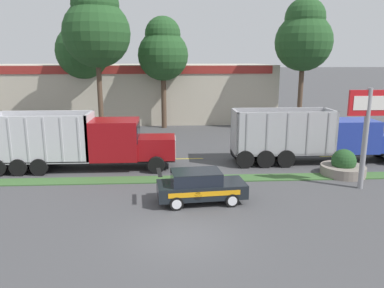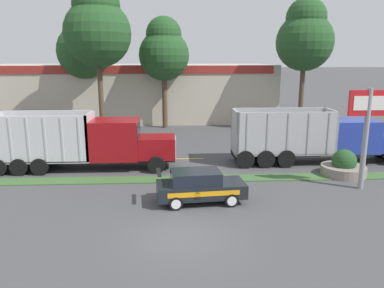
% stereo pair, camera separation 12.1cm
% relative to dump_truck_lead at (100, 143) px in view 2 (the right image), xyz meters
% --- Properties ---
extents(ground_plane, '(600.00, 600.00, 0.00)m').
position_rel_dump_truck_lead_xyz_m(ground_plane, '(4.91, -9.75, -1.64)').
color(ground_plane, '#474749').
extents(grass_verge, '(120.00, 1.24, 0.06)m').
position_rel_dump_truck_lead_xyz_m(grass_verge, '(4.91, -2.58, -1.61)').
color(grass_verge, '#3D6633').
rests_on(grass_verge, ground_plane).
extents(centre_line_2, '(2.40, 0.14, 0.01)m').
position_rel_dump_truck_lead_xyz_m(centre_line_2, '(-5.24, 2.04, -1.64)').
color(centre_line_2, yellow).
rests_on(centre_line_2, ground_plane).
extents(centre_line_3, '(2.40, 0.14, 0.01)m').
position_rel_dump_truck_lead_xyz_m(centre_line_3, '(0.16, 2.04, -1.64)').
color(centre_line_3, yellow).
rests_on(centre_line_3, ground_plane).
extents(centre_line_4, '(2.40, 0.14, 0.01)m').
position_rel_dump_truck_lead_xyz_m(centre_line_4, '(5.56, 2.04, -1.64)').
color(centre_line_4, yellow).
rests_on(centre_line_4, ground_plane).
extents(centre_line_5, '(2.40, 0.14, 0.01)m').
position_rel_dump_truck_lead_xyz_m(centre_line_5, '(10.96, 2.04, -1.64)').
color(centre_line_5, yellow).
rests_on(centre_line_5, ground_plane).
extents(centre_line_6, '(2.40, 0.14, 0.01)m').
position_rel_dump_truck_lead_xyz_m(centre_line_6, '(16.36, 2.04, -1.64)').
color(centre_line_6, yellow).
rests_on(centre_line_6, ground_plane).
extents(dump_truck_lead, '(11.26, 2.83, 3.59)m').
position_rel_dump_truck_lead_xyz_m(dump_truck_lead, '(0.00, 0.00, 0.00)').
color(dump_truck_lead, black).
rests_on(dump_truck_lead, ground_plane).
extents(dump_truck_mid, '(11.92, 2.58, 3.60)m').
position_rel_dump_truck_lead_xyz_m(dump_truck_mid, '(15.26, 0.67, -0.05)').
color(dump_truck_mid, black).
rests_on(dump_truck_mid, ground_plane).
extents(rally_car, '(4.42, 2.19, 1.63)m').
position_rel_dump_truck_lead_xyz_m(rally_car, '(5.87, -6.12, -0.82)').
color(rally_car, black).
rests_on(rally_car, ground_plane).
extents(store_sign_post, '(2.12, 0.28, 5.40)m').
position_rel_dump_truck_lead_xyz_m(store_sign_post, '(14.72, -4.63, 2.09)').
color(store_sign_post, gray).
rests_on(store_sign_post, ground_plane).
extents(stone_planter, '(2.62, 2.62, 1.60)m').
position_rel_dump_truck_lead_xyz_m(stone_planter, '(14.84, -2.28, -1.10)').
color(stone_planter, gray).
rests_on(stone_planter, ground_plane).
extents(traffic_cone, '(0.46, 0.46, 0.68)m').
position_rel_dump_truck_lead_xyz_m(traffic_cone, '(6.39, -4.33, -1.31)').
color(traffic_cone, black).
rests_on(traffic_cone, ground_plane).
extents(store_building_backdrop, '(32.54, 12.10, 6.22)m').
position_rel_dump_truck_lead_xyz_m(store_building_backdrop, '(-0.38, 21.42, 1.47)').
color(store_building_backdrop, '#BCB29E').
rests_on(store_building_backdrop, ground_plane).
extents(tree_behind_left, '(5.70, 5.70, 13.22)m').
position_rel_dump_truck_lead_xyz_m(tree_behind_left, '(-1.63, 9.94, 7.86)').
color(tree_behind_left, brown).
rests_on(tree_behind_left, ground_plane).
extents(tree_behind_centre, '(5.48, 5.48, 12.52)m').
position_rel_dump_truck_lead_xyz_m(tree_behind_centre, '(17.36, 13.09, 7.29)').
color(tree_behind_centre, brown).
rests_on(tree_behind_centre, ground_plane).
extents(tree_behind_right, '(5.50, 5.50, 11.72)m').
position_rel_dump_truck_lead_xyz_m(tree_behind_right, '(-4.09, 15.78, 6.49)').
color(tree_behind_right, brown).
rests_on(tree_behind_right, ground_plane).
extents(tree_behind_far_right, '(4.93, 4.93, 10.89)m').
position_rel_dump_truck_lead_xyz_m(tree_behind_far_right, '(3.87, 14.37, 6.01)').
color(tree_behind_far_right, brown).
rests_on(tree_behind_far_right, ground_plane).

